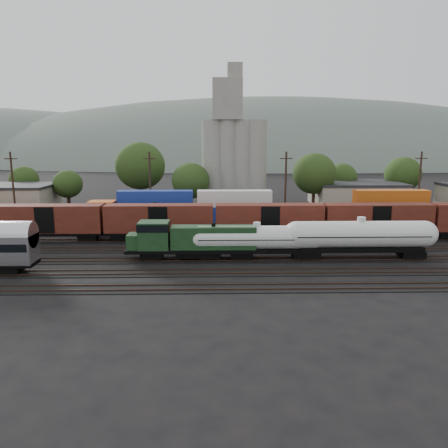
{
  "coord_description": "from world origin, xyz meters",
  "views": [
    {
      "loc": [
        -0.6,
        -55.15,
        14.14
      ],
      "look_at": [
        0.62,
        2.0,
        3.0
      ],
      "focal_mm": 35.0,
      "sensor_mm": 36.0,
      "label": 1
    }
  ],
  "objects_px": {
    "green_locomotive": "(189,240)",
    "tank_car_a": "(257,239)",
    "orange_locomotive": "(134,216)",
    "grain_silo": "(233,153)"
  },
  "relations": [
    {
      "from": "green_locomotive",
      "to": "orange_locomotive",
      "type": "height_order",
      "value": "orange_locomotive"
    },
    {
      "from": "green_locomotive",
      "to": "grain_silo",
      "type": "height_order",
      "value": "grain_silo"
    },
    {
      "from": "green_locomotive",
      "to": "grain_silo",
      "type": "distance_m",
      "value": 42.5
    },
    {
      "from": "green_locomotive",
      "to": "tank_car_a",
      "type": "xyz_separation_m",
      "value": [
        8.02,
        0.0,
        0.03
      ]
    },
    {
      "from": "grain_silo",
      "to": "tank_car_a",
      "type": "bearing_deg",
      "value": -88.52
    },
    {
      "from": "tank_car_a",
      "to": "grain_silo",
      "type": "bearing_deg",
      "value": 91.48
    },
    {
      "from": "green_locomotive",
      "to": "tank_car_a",
      "type": "height_order",
      "value": "green_locomotive"
    },
    {
      "from": "green_locomotive",
      "to": "grain_silo",
      "type": "relative_size",
      "value": 0.57
    },
    {
      "from": "green_locomotive",
      "to": "tank_car_a",
      "type": "bearing_deg",
      "value": 0.0
    },
    {
      "from": "orange_locomotive",
      "to": "grain_silo",
      "type": "xyz_separation_m",
      "value": [
        16.15,
        26.0,
        8.58
      ]
    }
  ]
}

